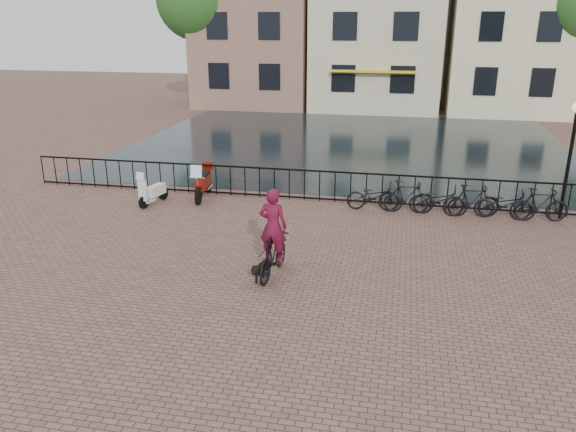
% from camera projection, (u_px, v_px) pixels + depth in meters
% --- Properties ---
extents(ground, '(100.00, 100.00, 0.00)m').
position_uv_depth(ground, '(256.00, 324.00, 10.88)').
color(ground, brown).
rests_on(ground, ground).
extents(canal_water, '(20.00, 20.00, 0.00)m').
position_uv_depth(canal_water, '(349.00, 143.00, 26.85)').
color(canal_water, black).
rests_on(canal_water, ground).
extents(railing, '(20.00, 0.05, 1.02)m').
position_uv_depth(railing, '(320.00, 186.00, 18.10)').
color(railing, black).
rests_on(railing, ground).
extents(canal_house_left, '(7.50, 9.00, 12.80)m').
position_uv_depth(canal_house_left, '(261.00, 6.00, 37.90)').
color(canal_house_left, '#845E4D').
rests_on(canal_house_left, ground).
extents(canal_house_mid, '(8.00, 9.50, 11.80)m').
position_uv_depth(canal_house_mid, '(380.00, 14.00, 36.52)').
color(canal_house_mid, '#C7B697').
rests_on(canal_house_mid, ground).
extents(canal_house_right, '(7.00, 9.00, 13.30)m').
position_uv_depth(canal_house_right, '(511.00, 1.00, 34.74)').
color(canal_house_right, beige).
rests_on(canal_house_right, ground).
extents(tree_far_left, '(5.04, 5.04, 9.27)m').
position_uv_depth(tree_far_left, '(196.00, 0.00, 35.69)').
color(tree_far_left, black).
rests_on(tree_far_left, ground).
extents(lamp_post, '(0.30, 0.30, 3.45)m').
position_uv_depth(lamp_post, '(573.00, 141.00, 15.72)').
color(lamp_post, black).
rests_on(lamp_post, ground).
extents(cyclist, '(0.82, 1.84, 2.45)m').
position_uv_depth(cyclist, '(273.00, 238.00, 12.64)').
color(cyclist, black).
rests_on(cyclist, ground).
extents(dog, '(0.40, 0.81, 0.52)m').
position_uv_depth(dog, '(262.00, 270.00, 12.61)').
color(dog, black).
rests_on(dog, ground).
extents(motorcycle, '(0.65, 1.91, 1.34)m').
position_uv_depth(motorcycle, '(203.00, 178.00, 18.36)').
color(motorcycle, maroon).
rests_on(motorcycle, ground).
extents(scooter, '(0.64, 1.34, 1.20)m').
position_uv_depth(scooter, '(153.00, 186.00, 17.78)').
color(scooter, silver).
rests_on(scooter, ground).
extents(parked_bike_0, '(1.72, 0.62, 0.90)m').
position_uv_depth(parked_bike_0, '(375.00, 196.00, 17.21)').
color(parked_bike_0, black).
rests_on(parked_bike_0, ground).
extents(parked_bike_1, '(1.67, 0.48, 1.00)m').
position_uv_depth(parked_bike_1, '(406.00, 197.00, 17.01)').
color(parked_bike_1, black).
rests_on(parked_bike_1, ground).
extents(parked_bike_2, '(1.75, 0.69, 0.90)m').
position_uv_depth(parked_bike_2, '(438.00, 200.00, 16.85)').
color(parked_bike_2, black).
rests_on(parked_bike_2, ground).
extents(parked_bike_3, '(1.72, 0.71, 1.00)m').
position_uv_depth(parked_bike_3, '(471.00, 201.00, 16.65)').
color(parked_bike_3, black).
rests_on(parked_bike_3, ground).
extents(parked_bike_4, '(1.75, 0.71, 0.90)m').
position_uv_depth(parked_bike_4, '(505.00, 204.00, 16.48)').
color(parked_bike_4, black).
rests_on(parked_bike_4, ground).
extents(parked_bike_5, '(1.71, 0.66, 1.00)m').
position_uv_depth(parked_bike_5, '(539.00, 205.00, 16.28)').
color(parked_bike_5, black).
rests_on(parked_bike_5, ground).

